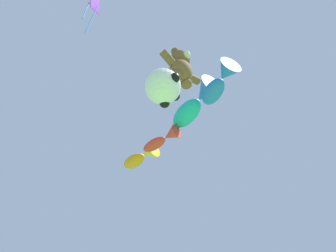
% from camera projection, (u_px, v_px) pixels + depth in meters
% --- Properties ---
extents(teddy_bear_kite, '(1.68, 0.74, 1.70)m').
position_uv_depth(teddy_bear_kite, '(181.00, 68.00, 10.26)').
color(teddy_bear_kite, brown).
extents(soccer_ball_kite, '(1.06, 1.06, 0.98)m').
position_uv_depth(soccer_ball_kite, '(163.00, 87.00, 8.56)').
color(soccer_ball_kite, white).
extents(fish_kite_cobalt, '(1.32, 1.97, 0.81)m').
position_uv_depth(fish_kite_cobalt, '(220.00, 82.00, 11.48)').
color(fish_kite_cobalt, blue).
extents(fish_kite_teal, '(1.35, 2.58, 0.99)m').
position_uv_depth(fish_kite_teal, '(196.00, 103.00, 12.55)').
color(fish_kite_teal, '#19ADB2').
extents(fish_kite_crimson, '(0.74, 1.80, 0.59)m').
position_uv_depth(fish_kite_crimson, '(163.00, 139.00, 13.23)').
color(fish_kite_crimson, red).
extents(fish_kite_tangerine, '(0.91, 1.92, 0.78)m').
position_uv_depth(fish_kite_tangerine, '(141.00, 157.00, 15.01)').
color(fish_kite_tangerine, orange).
extents(diamond_kite, '(0.88, 0.69, 2.67)m').
position_uv_depth(diamond_kite, '(94.00, 3.00, 11.39)').
color(diamond_kite, purple).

